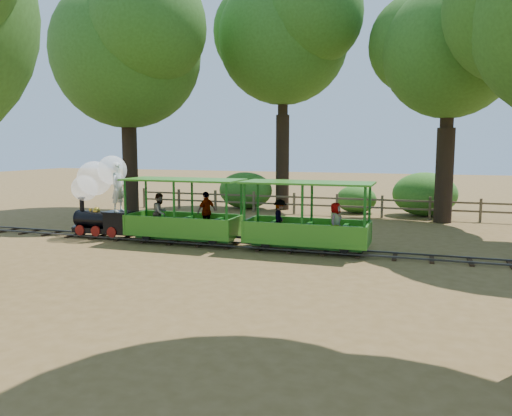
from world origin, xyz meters
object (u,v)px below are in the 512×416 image
(carriage_front, at_px, (183,218))
(fence, at_px, (315,202))
(locomotive, at_px, (100,190))
(carriage_rear, at_px, (305,225))

(carriage_front, distance_m, fence, 8.45)
(locomotive, xyz_separation_m, carriage_rear, (7.29, -0.04, -0.83))
(locomotive, bearing_deg, carriage_rear, -0.32)
(locomotive, bearing_deg, fence, 53.29)
(carriage_rear, xyz_separation_m, fence, (-1.37, 7.97, -0.23))
(carriage_rear, bearing_deg, fence, 99.76)
(carriage_front, xyz_separation_m, fence, (2.70, 8.00, -0.26))
(fence, bearing_deg, locomotive, -126.71)
(carriage_rear, relative_size, fence, 0.21)
(carriage_rear, distance_m, fence, 8.09)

